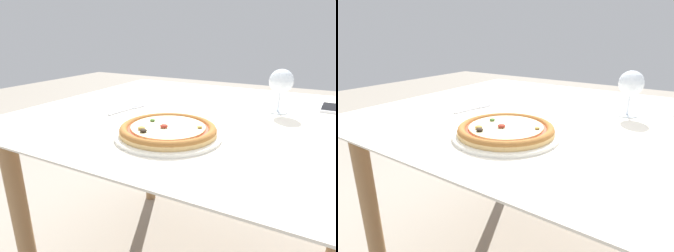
% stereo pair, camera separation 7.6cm
% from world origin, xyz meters
% --- Properties ---
extents(dining_table, '(1.25, 1.07, 0.74)m').
position_xyz_m(dining_table, '(0.00, 0.00, 0.66)').
color(dining_table, '#997047').
rests_on(dining_table, ground_plane).
extents(pizza_plate, '(0.29, 0.29, 0.04)m').
position_xyz_m(pizza_plate, '(-0.01, -0.27, 0.76)').
color(pizza_plate, white).
rests_on(pizza_plate, dining_table).
extents(fork, '(0.05, 0.17, 0.00)m').
position_xyz_m(fork, '(-0.27, -0.10, 0.75)').
color(fork, silver).
rests_on(fork, dining_table).
extents(wine_glass_far_left, '(0.08, 0.08, 0.15)m').
position_xyz_m(wine_glass_far_left, '(0.22, 0.13, 0.85)').
color(wine_glass_far_left, silver).
rests_on(wine_glass_far_left, dining_table).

